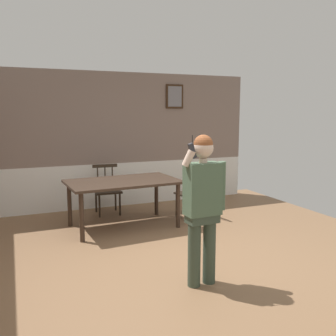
# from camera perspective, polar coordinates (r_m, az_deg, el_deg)

# --- Properties ---
(ground_plane) EXTENTS (6.90, 6.90, 0.00)m
(ground_plane) POSITION_cam_1_polar(r_m,az_deg,el_deg) (4.86, 1.15, -14.26)
(ground_plane) COLOR #846042
(room_back_partition) EXTENTS (5.88, 0.17, 2.66)m
(room_back_partition) POSITION_cam_1_polar(r_m,az_deg,el_deg) (7.48, -8.63, 3.85)
(room_back_partition) COLOR gray
(room_back_partition) RESTS_ON ground_plane
(dining_table) EXTENTS (1.84, 1.16, 0.78)m
(dining_table) POSITION_cam_1_polar(r_m,az_deg,el_deg) (6.14, -6.89, -2.67)
(dining_table) COLOR #38281E
(dining_table) RESTS_ON ground_plane
(chair_near_window) EXTENTS (0.47, 0.47, 0.94)m
(chair_near_window) POSITION_cam_1_polar(r_m,az_deg,el_deg) (6.71, 3.51, -3.74)
(chair_near_window) COLOR #2D2319
(chair_near_window) RESTS_ON ground_plane
(chair_by_doorway) EXTENTS (0.49, 0.49, 0.91)m
(chair_by_doorway) POSITION_cam_1_polar(r_m,az_deg,el_deg) (7.05, -9.30, -3.30)
(chair_by_doorway) COLOR #2D2319
(chair_by_doorway) RESTS_ON ground_plane
(person_figure) EXTENTS (0.54, 0.22, 1.65)m
(person_figure) POSITION_cam_1_polar(r_m,az_deg,el_deg) (4.02, 5.39, -5.06)
(person_figure) COLOR #3A493A
(person_figure) RESTS_ON ground_plane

